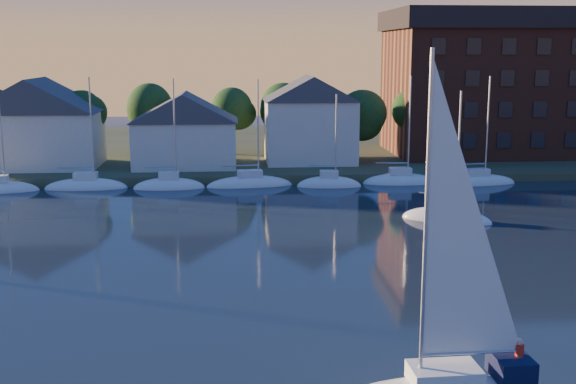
{
  "coord_description": "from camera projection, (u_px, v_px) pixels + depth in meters",
  "views": [
    {
      "loc": [
        -1.12,
        -22.46,
        13.61
      ],
      "look_at": [
        2.49,
        22.0,
        4.81
      ],
      "focal_mm": 45.0,
      "sensor_mm": 36.0,
      "label": 1
    }
  ],
  "objects": [
    {
      "name": "clubhouse_east",
      "position": [
        310.0,
        118.0,
        81.85
      ],
      "size": [
        10.5,
        8.4,
        9.8
      ],
      "color": "white",
      "rests_on": "shoreline_land"
    },
    {
      "name": "condo_block",
      "position": [
        514.0,
        81.0,
        89.0
      ],
      "size": [
        31.0,
        17.0,
        17.4
      ],
      "color": "brown",
      "rests_on": "shoreline_land"
    },
    {
      "name": "wooden_dock",
      "position": [
        241.0,
        182.0,
        75.53
      ],
      "size": [
        120.0,
        3.0,
        1.0
      ],
      "primitive_type": "cube",
      "color": "brown",
      "rests_on": "ground"
    },
    {
      "name": "clubhouse_west",
      "position": [
        37.0,
        122.0,
        78.5
      ],
      "size": [
        13.65,
        9.45,
        9.64
      ],
      "color": "white",
      "rests_on": "shoreline_land"
    },
    {
      "name": "moored_fleet",
      "position": [
        162.0,
        188.0,
        71.94
      ],
      "size": [
        71.5,
        2.4,
        12.05
      ],
      "color": "white",
      "rests_on": "ground"
    },
    {
      "name": "tree_line",
      "position": [
        256.0,
        105.0,
        85.06
      ],
      "size": [
        93.4,
        5.4,
        8.9
      ],
      "color": "#362718",
      "rests_on": "shoreline_land"
    },
    {
      "name": "shoreline_land",
      "position": [
        238.0,
        152.0,
        98.02
      ],
      "size": [
        160.0,
        50.0,
        2.0
      ],
      "primitive_type": "cube",
      "color": "#363D23",
      "rests_on": "ground"
    },
    {
      "name": "clubhouse_centre",
      "position": [
        185.0,
        129.0,
        78.95
      ],
      "size": [
        11.55,
        8.4,
        8.08
      ],
      "color": "white",
      "rests_on": "shoreline_land"
    },
    {
      "name": "drifting_sailboat_right",
      "position": [
        446.0,
        219.0,
        58.54
      ],
      "size": [
        7.61,
        5.53,
        11.58
      ],
      "rotation": [
        0.0,
        0.0,
        -0.48
      ],
      "color": "white",
      "rests_on": "ground"
    }
  ]
}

